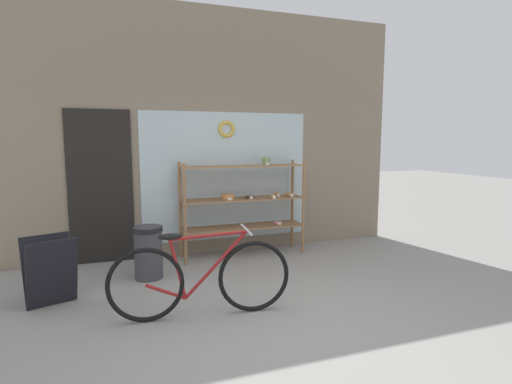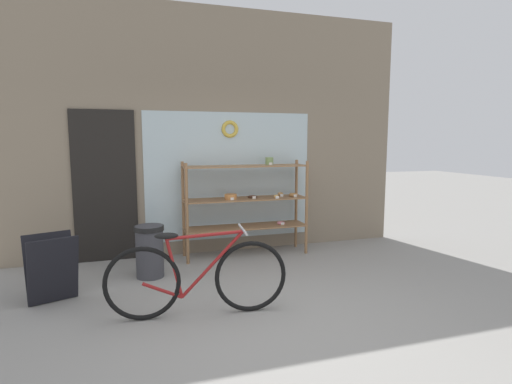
{
  "view_description": "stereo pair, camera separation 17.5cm",
  "coord_description": "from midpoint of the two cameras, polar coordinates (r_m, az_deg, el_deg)",
  "views": [
    {
      "loc": [
        -1.36,
        -3.26,
        1.68
      ],
      "look_at": [
        0.18,
        1.14,
        1.08
      ],
      "focal_mm": 28.0,
      "sensor_mm": 36.0,
      "label": 1
    },
    {
      "loc": [
        -1.2,
        -3.32,
        1.68
      ],
      "look_at": [
        0.18,
        1.14,
        1.08
      ],
      "focal_mm": 28.0,
      "sensor_mm": 36.0,
      "label": 2
    }
  ],
  "objects": [
    {
      "name": "storefront_facade",
      "position": [
        6.0,
        -7.42,
        7.95
      ],
      "size": [
        5.9,
        0.13,
        3.6
      ],
      "color": "gray",
      "rests_on": "ground_plane"
    },
    {
      "name": "ground_plane",
      "position": [
        3.91,
        1.87,
        -18.13
      ],
      "size": [
        30.0,
        30.0,
        0.0
      ],
      "primitive_type": "plane",
      "color": "gray"
    },
    {
      "name": "trash_bin",
      "position": [
        5.12,
        -16.08,
        -8.02
      ],
      "size": [
        0.36,
        0.36,
        0.65
      ],
      "color": "#38383D",
      "rests_on": "ground_plane"
    },
    {
      "name": "sandwich_board",
      "position": [
        4.68,
        -28.29,
        -9.93
      ],
      "size": [
        0.58,
        0.52,
        0.71
      ],
      "rotation": [
        0.0,
        0.0,
        0.35
      ],
      "color": "black",
      "rests_on": "ground_plane"
    },
    {
      "name": "bicycle",
      "position": [
        3.93,
        -9.18,
        -12.09
      ],
      "size": [
        1.74,
        0.46,
        0.84
      ],
      "rotation": [
        0.0,
        0.0,
        -0.1
      ],
      "color": "black",
      "rests_on": "ground_plane"
    },
    {
      "name": "display_case",
      "position": [
        5.82,
        -2.53,
        -0.95
      ],
      "size": [
        1.81,
        0.44,
        1.43
      ],
      "color": "#8E6642",
      "rests_on": "ground_plane"
    }
  ]
}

